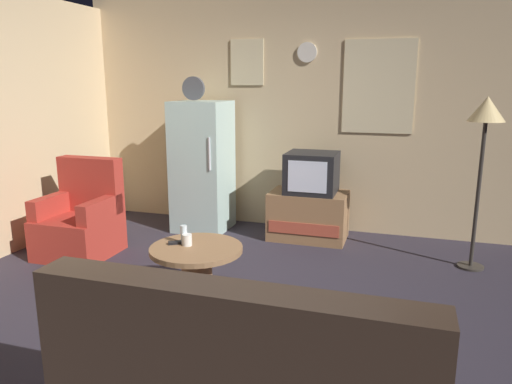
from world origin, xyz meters
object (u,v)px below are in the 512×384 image
(fridge, at_px, (202,166))
(wine_glass, at_px, (184,235))
(tv_stand, at_px, (308,215))
(remote_control, at_px, (178,242))
(crt_tv, at_px, (312,173))
(standing_lamp, at_px, (486,123))
(coffee_table, at_px, (197,275))
(mug_ceramic_white, at_px, (187,240))
(armchair, at_px, (81,221))

(fridge, distance_m, wine_glass, 1.94)
(tv_stand, bearing_deg, remote_control, -110.15)
(crt_tv, xyz_separation_m, wine_glass, (-0.65, -1.82, -0.20))
(standing_lamp, bearing_deg, coffee_table, -145.75)
(wine_glass, distance_m, mug_ceramic_white, 0.06)
(mug_ceramic_white, xyz_separation_m, armchair, (-1.51, 0.69, -0.18))
(tv_stand, distance_m, standing_lamp, 2.01)
(remote_control, relative_size, armchair, 0.16)
(mug_ceramic_white, distance_m, remote_control, 0.09)
(crt_tv, bearing_deg, fridge, -179.89)
(tv_stand, height_order, armchair, armchair)
(tv_stand, relative_size, coffee_table, 1.17)
(fridge, height_order, coffee_table, fridge)
(crt_tv, xyz_separation_m, coffee_table, (-0.54, -1.86, -0.51))
(coffee_table, relative_size, wine_glass, 4.80)
(coffee_table, bearing_deg, armchair, 156.27)
(tv_stand, bearing_deg, standing_lamp, -13.56)
(armchair, bearing_deg, coffee_table, -23.73)
(remote_control, distance_m, armchair, 1.58)
(tv_stand, xyz_separation_m, armchair, (-2.10, -1.16, 0.07))
(wine_glass, xyz_separation_m, remote_control, (-0.05, -0.02, -0.06))
(crt_tv, bearing_deg, wine_glass, -109.76)
(standing_lamp, distance_m, coffee_table, 2.83)
(remote_control, bearing_deg, wine_glass, -14.03)
(fridge, bearing_deg, coffee_table, -67.92)
(crt_tv, distance_m, coffee_table, 2.00)
(armchair, bearing_deg, tv_stand, 29.01)
(tv_stand, distance_m, armchair, 2.40)
(tv_stand, xyz_separation_m, mug_ceramic_white, (-0.59, -1.85, 0.25))
(crt_tv, height_order, wine_glass, crt_tv)
(wine_glass, height_order, remote_control, wine_glass)
(tv_stand, bearing_deg, crt_tv, -2.02)
(remote_control, bearing_deg, fridge, 74.91)
(coffee_table, height_order, wine_glass, wine_glass)
(armchair, bearing_deg, wine_glass, -24.18)
(standing_lamp, xyz_separation_m, coffee_table, (-2.15, -1.46, -1.12))
(coffee_table, xyz_separation_m, wine_glass, (-0.12, 0.04, 0.31))
(crt_tv, relative_size, remote_control, 3.60)
(tv_stand, xyz_separation_m, crt_tv, (0.03, -0.00, 0.48))
(standing_lamp, relative_size, wine_glass, 10.60)
(coffee_table, bearing_deg, remote_control, 172.38)
(coffee_table, xyz_separation_m, remote_control, (-0.17, 0.02, 0.25))
(wine_glass, bearing_deg, mug_ceramic_white, -37.01)
(wine_glass, relative_size, armchair, 0.16)
(fridge, height_order, crt_tv, fridge)
(standing_lamp, height_order, remote_control, standing_lamp)
(standing_lamp, height_order, coffee_table, standing_lamp)
(mug_ceramic_white, bearing_deg, fridge, 110.04)
(wine_glass, bearing_deg, fridge, 109.23)
(fridge, distance_m, armchair, 1.49)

